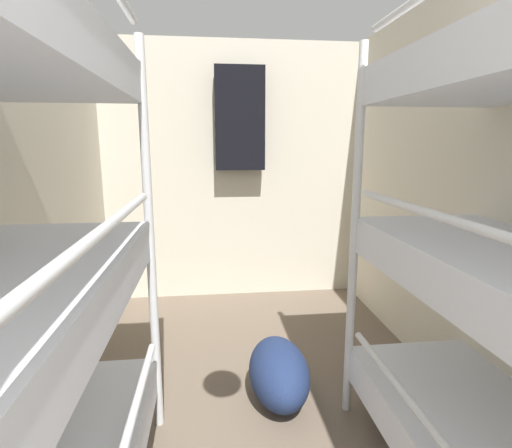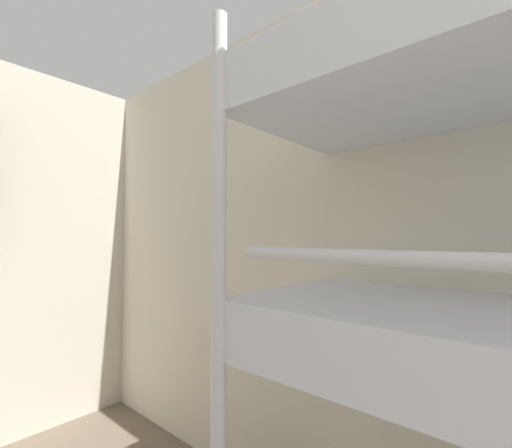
{
  "view_description": "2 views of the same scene",
  "coord_description": "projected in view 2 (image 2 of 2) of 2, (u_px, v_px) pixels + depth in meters",
  "views": [
    {
      "loc": [
        -0.22,
        0.49,
        1.47
      ],
      "look_at": [
        0.05,
        2.81,
        1.0
      ],
      "focal_mm": 28.0,
      "sensor_mm": 36.0,
      "label": 1
    },
    {
      "loc": [
        -0.16,
        1.69,
        1.28
      ],
      "look_at": [
        0.71,
        2.45,
        1.32
      ],
      "focal_mm": 24.0,
      "sensor_mm": 36.0,
      "label": 2
    }
  ],
  "objects": [
    {
      "name": "wall_right",
      "position": [
        404.0,
        259.0,
        1.33
      ],
      "size": [
        0.06,
        4.38,
        2.38
      ],
      "color": "beige",
      "rests_on": "ground_plane"
    }
  ]
}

